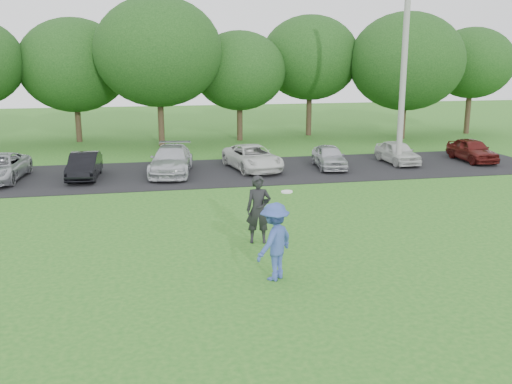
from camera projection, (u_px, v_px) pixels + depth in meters
ground at (285, 276)px, 13.99m from camera, size 100.00×100.00×0.00m
parking_lot at (214, 172)px, 26.37m from camera, size 32.00×6.50×0.03m
utility_pole at (404, 58)px, 26.35m from camera, size 0.28×0.28×10.36m
frisbee_player at (275, 241)px, 13.60m from camera, size 1.38×1.34×2.18m
camera_bystander at (259, 210)px, 16.29m from camera, size 0.79×0.58×1.96m
parked_cars at (180, 161)px, 25.90m from camera, size 28.07×4.75×1.26m
tree_row at (216, 62)px, 34.82m from camera, size 42.39×9.85×8.64m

